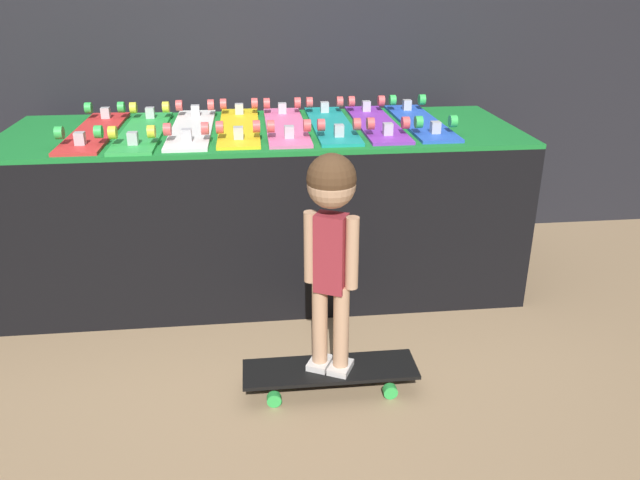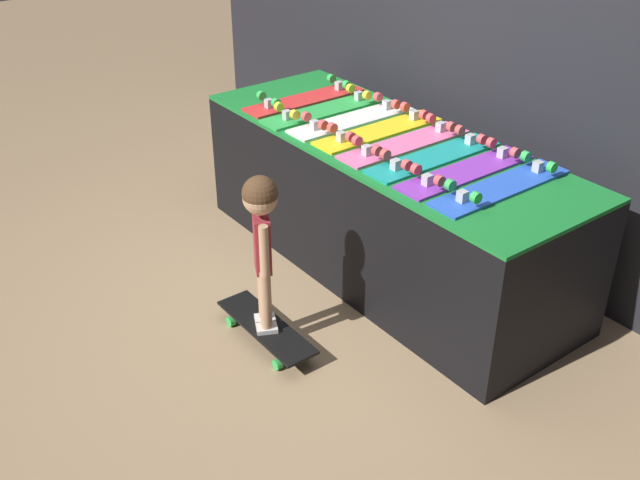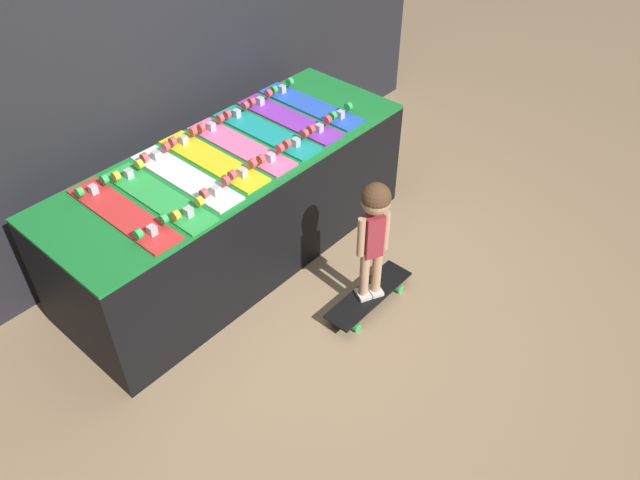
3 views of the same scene
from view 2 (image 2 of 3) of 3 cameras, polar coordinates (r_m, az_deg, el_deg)
ground_plane at (r=4.05m, az=-1.38°, el=-4.38°), size 16.00×16.00×0.00m
back_wall at (r=4.26m, az=12.31°, el=16.43°), size 5.12×0.10×2.65m
display_rack at (r=4.16m, az=5.02°, el=2.74°), size 2.34×0.84×0.77m
skateboard_red_on_rack at (r=4.53m, az=-1.14°, el=10.77°), size 0.18×0.78×0.09m
skateboard_green_on_rack at (r=4.35m, az=0.30°, el=9.96°), size 0.18×0.78×0.09m
skateboard_white_on_rack at (r=4.22m, az=2.44°, el=9.23°), size 0.18×0.78×0.09m
skateboard_yellow_on_rack at (r=4.08m, az=4.50°, el=8.39°), size 0.18×0.78×0.09m
skateboard_pink_on_rack at (r=3.93m, az=6.47°, el=7.41°), size 0.18×0.78×0.09m
skateboard_teal_on_rack at (r=3.79m, az=8.68°, el=6.37°), size 0.18×0.78×0.09m
skateboard_purple_on_rack at (r=3.66m, az=11.05°, el=5.26°), size 0.18×0.78×0.09m
skateboard_blue_on_rack at (r=3.55m, az=13.63°, el=4.07°), size 0.18×0.78×0.09m
skateboard_on_floor at (r=3.71m, az=-4.12°, el=-6.74°), size 0.64×0.18×0.09m
child at (r=3.39m, az=-4.48°, el=1.13°), size 0.18×0.16×0.81m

